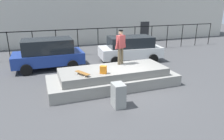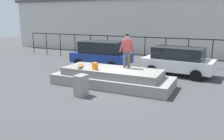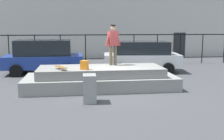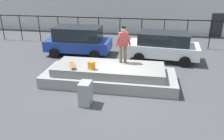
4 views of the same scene
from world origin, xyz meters
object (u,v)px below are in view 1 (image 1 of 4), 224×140
object	(u,v)px
skateboarder	(121,45)
car_white_hatchback_mid	(130,48)
car_blue_hatchback_near	(48,53)
utility_box	(118,95)
skateboard	(82,73)
backpack	(103,70)

from	to	relation	value
skateboarder	car_white_hatchback_mid	distance (m)	3.98
car_blue_hatchback_near	utility_box	bearing A→B (deg)	-70.41
skateboarder	car_white_hatchback_mid	size ratio (longest dim) A/B	0.40
skateboard	backpack	xyz separation A→B (m)	(0.92, -0.10, 0.07)
skateboard	car_blue_hatchback_near	xyz separation A→B (m)	(-1.14, 4.52, -0.04)
skateboarder	car_blue_hatchback_near	xyz separation A→B (m)	(-3.33, 3.50, -0.94)
backpack	car_white_hatchback_mid	distance (m)	5.50
utility_box	skateboard	bearing A→B (deg)	124.32
skateboard	car_white_hatchback_mid	world-z (taller)	car_white_hatchback_mid
backpack	car_white_hatchback_mid	size ratio (longest dim) A/B	0.08
car_white_hatchback_mid	utility_box	bearing A→B (deg)	-118.65
car_white_hatchback_mid	skateboarder	bearing A→B (deg)	-122.25
skateboarder	utility_box	size ratio (longest dim) A/B	1.81
skateboard	backpack	size ratio (longest dim) A/B	2.39
backpack	utility_box	distance (m)	1.62
skateboard	utility_box	world-z (taller)	skateboard
skateboarder	utility_box	xyz separation A→B (m)	(-1.15, -2.61, -1.41)
backpack	car_white_hatchback_mid	world-z (taller)	car_white_hatchback_mid
backpack	car_white_hatchback_mid	xyz separation A→B (m)	(3.33, 4.38, -0.16)
car_white_hatchback_mid	utility_box	distance (m)	6.71
car_white_hatchback_mid	utility_box	xyz separation A→B (m)	(-3.21, -5.88, -0.43)
skateboarder	skateboard	xyz separation A→B (m)	(-2.19, -1.02, -0.90)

